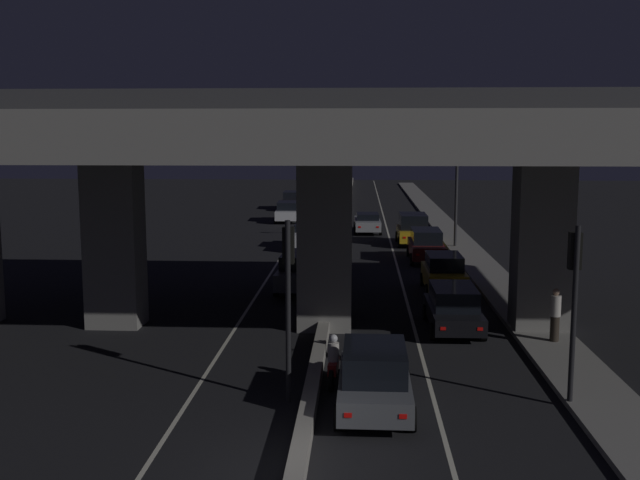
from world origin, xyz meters
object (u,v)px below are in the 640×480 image
object	(u,v)px
street_lamp	(452,180)
car_grey_lead_oncoming	(299,270)
car_grey_lead	(374,378)
car_white_third_oncoming	(287,211)
car_white_second_oncoming	(309,236)
car_dark_red_fourth	(426,245)
pedestrian_on_sidewalk	(555,315)
car_taxi_yellow_third	(444,273)
car_taxi_yellow_fifth	(413,229)
traffic_light_left_of_median	(288,278)
traffic_light_right_of_median	(574,283)
motorcycle_black_filtering_mid	(344,299)
car_silver_sixth	(367,222)
car_dark_red_fourth_oncoming	(293,200)
car_black_second	(453,307)
motorcycle_red_filtering_near	(333,363)

from	to	relation	value
street_lamp	car_grey_lead_oncoming	xyz separation A→B (m)	(-8.27, -12.58, -3.34)
car_grey_lead	car_white_third_oncoming	bearing A→B (deg)	8.99
car_white_second_oncoming	car_dark_red_fourth	bearing A→B (deg)	60.03
pedestrian_on_sidewalk	street_lamp	bearing A→B (deg)	92.58
car_taxi_yellow_third	car_taxi_yellow_fifth	distance (m)	14.30
traffic_light_left_of_median	traffic_light_right_of_median	world-z (taller)	traffic_light_left_of_median
car_white_third_oncoming	motorcycle_black_filtering_mid	world-z (taller)	car_white_third_oncoming
car_grey_lead	car_silver_sixth	distance (m)	34.66
traffic_light_right_of_median	car_taxi_yellow_fifth	bearing A→B (deg)	94.23
car_dark_red_fourth_oncoming	car_silver_sixth	bearing A→B (deg)	20.59
car_white_second_oncoming	car_black_second	bearing A→B (deg)	21.08
car_white_third_oncoming	car_dark_red_fourth_oncoming	size ratio (longest dim) A/B	0.91
car_taxi_yellow_third	motorcycle_black_filtering_mid	distance (m)	6.18
car_white_third_oncoming	motorcycle_red_filtering_near	size ratio (longest dim) A/B	2.42
car_taxi_yellow_third	pedestrian_on_sidewalk	distance (m)	8.89
motorcycle_red_filtering_near	motorcycle_black_filtering_mid	distance (m)	8.35
traffic_light_right_of_median	car_taxi_yellow_third	size ratio (longest dim) A/B	1.19
motorcycle_red_filtering_near	car_white_second_oncoming	bearing A→B (deg)	9.39
car_dark_red_fourth	car_white_third_oncoming	distance (m)	20.52
street_lamp	car_dark_red_fourth	bearing A→B (deg)	-112.11
street_lamp	traffic_light_right_of_median	bearing A→B (deg)	-90.17
car_white_second_oncoming	motorcycle_black_filtering_mid	xyz separation A→B (m)	(2.54, -16.79, -0.18)
car_taxi_yellow_fifth	motorcycle_black_filtering_mid	size ratio (longest dim) A/B	2.16
car_silver_sixth	motorcycle_black_filtering_mid	bearing A→B (deg)	175.71
car_black_second	car_taxi_yellow_fifth	bearing A→B (deg)	-0.25
pedestrian_on_sidewalk	car_taxi_yellow_fifth	bearing A→B (deg)	97.84
car_grey_lead_oncoming	motorcycle_black_filtering_mid	world-z (taller)	car_grey_lead_oncoming
traffic_light_right_of_median	pedestrian_on_sidewalk	bearing A→B (deg)	79.49
motorcycle_black_filtering_mid	pedestrian_on_sidewalk	xyz separation A→B (m)	(7.11, -4.10, 0.45)
car_silver_sixth	car_grey_lead_oncoming	bearing A→B (deg)	169.07
car_grey_lead	motorcycle_red_filtering_near	xyz separation A→B (m)	(-1.12, 1.91, -0.24)
car_taxi_yellow_third	pedestrian_on_sidewalk	bearing A→B (deg)	-162.48
car_dark_red_fourth	car_taxi_yellow_fifth	xyz separation A→B (m)	(-0.30, 6.14, 0.12)
car_grey_lead	car_taxi_yellow_fifth	xyz separation A→B (m)	(2.96, 28.91, 0.18)
car_black_second	car_silver_sixth	xyz separation A→B (m)	(-2.85, 26.58, -0.08)
traffic_light_right_of_median	car_silver_sixth	bearing A→B (deg)	98.23
car_grey_lead_oncoming	car_white_third_oncoming	size ratio (longest dim) A/B	1.11
traffic_light_right_of_median	motorcycle_red_filtering_near	distance (m)	6.84
car_black_second	motorcycle_black_filtering_mid	world-z (taller)	car_black_second
car_black_second	car_dark_red_fourth_oncoming	xyz separation A→B (m)	(-9.65, 42.74, 0.06)
traffic_light_right_of_median	car_white_third_oncoming	distance (m)	42.02
car_grey_lead_oncoming	car_white_second_oncoming	distance (m)	12.24
traffic_light_left_of_median	car_white_third_oncoming	bearing A→B (deg)	95.61
car_taxi_yellow_fifth	car_dark_red_fourth_oncoming	xyz separation A→B (m)	(-9.63, 21.90, -0.16)
traffic_light_left_of_median	car_taxi_yellow_third	xyz separation A→B (m)	(5.60, 14.05, -2.42)
pedestrian_on_sidewalk	motorcycle_red_filtering_near	bearing A→B (deg)	-149.49
car_grey_lead_oncoming	car_dark_red_fourth_oncoming	size ratio (longest dim) A/B	1.01
car_silver_sixth	car_white_third_oncoming	bearing A→B (deg)	43.53
car_black_second	car_dark_red_fourth	bearing A→B (deg)	-1.41
car_white_second_oncoming	motorcycle_red_filtering_near	distance (m)	25.25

